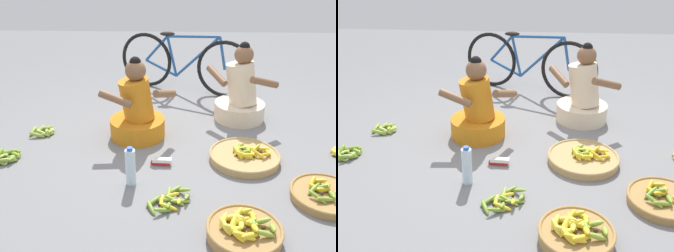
{
  "view_description": "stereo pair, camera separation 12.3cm",
  "coord_description": "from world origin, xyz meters",
  "views": [
    {
      "loc": [
        0.1,
        -2.95,
        1.69
      ],
      "look_at": [
        0.0,
        -0.2,
        0.35
      ],
      "focal_mm": 40.6,
      "sensor_mm": 36.0,
      "label": 1
    },
    {
      "loc": [
        0.22,
        -2.94,
        1.69
      ],
      "look_at": [
        0.0,
        -0.2,
        0.35
      ],
      "focal_mm": 40.6,
      "sensor_mm": 36.0,
      "label": 2
    }
  ],
  "objects": [
    {
      "name": "packet_carton_stack",
      "position": [
        -0.06,
        -0.23,
        0.03
      ],
      "size": [
        0.18,
        0.07,
        0.06
      ],
      "color": "red",
      "rests_on": "ground"
    },
    {
      "name": "loose_bananas_front_right",
      "position": [
        -1.4,
        -0.19,
        0.03
      ],
      "size": [
        0.28,
        0.25,
        0.1
      ],
      "color": "#8CAD38",
      "rests_on": "ground"
    },
    {
      "name": "ground_plane",
      "position": [
        0.0,
        0.0,
        0.0
      ],
      "size": [
        10.0,
        10.0,
        0.0
      ],
      "primitive_type": "plane",
      "color": "slate"
    },
    {
      "name": "banana_basket_mid_left",
      "position": [
        0.65,
        -0.13,
        0.04
      ],
      "size": [
        0.6,
        0.6,
        0.13
      ],
      "color": "tan",
      "rests_on": "ground"
    },
    {
      "name": "bicycle_leaning",
      "position": [
        0.13,
        1.53,
        0.36
      ],
      "size": [
        1.61,
        0.66,
        0.73
      ],
      "color": "black",
      "rests_on": "ground"
    },
    {
      "name": "loose_bananas_mid_right",
      "position": [
        -1.23,
        0.3,
        0.03
      ],
      "size": [
        0.25,
        0.21,
        0.09
      ],
      "color": "#9EB747",
      "rests_on": "ground"
    },
    {
      "name": "banana_basket_near_bicycle",
      "position": [
        0.51,
        -1.09,
        0.06
      ],
      "size": [
        0.48,
        0.48,
        0.17
      ],
      "color": "#A87F47",
      "rests_on": "ground"
    },
    {
      "name": "vendor_woman_front",
      "position": [
        -0.31,
        0.3,
        0.25
      ],
      "size": [
        0.69,
        0.52,
        0.78
      ],
      "color": "orange",
      "rests_on": "ground"
    },
    {
      "name": "vendor_woman_behind",
      "position": [
        0.71,
        0.72,
        0.26
      ],
      "size": [
        0.7,
        0.55,
        0.82
      ],
      "color": "beige",
      "rests_on": "ground"
    },
    {
      "name": "banana_basket_back_center",
      "position": [
        1.17,
        -0.66,
        0.04
      ],
      "size": [
        0.52,
        0.52,
        0.13
      ],
      "color": "#A87F47",
      "rests_on": "ground"
    },
    {
      "name": "loose_bananas_back_right",
      "position": [
        0.03,
        -0.75,
        0.03
      ],
      "size": [
        0.34,
        0.33,
        0.09
      ],
      "color": "olive",
      "rests_on": "ground"
    },
    {
      "name": "water_bottle",
      "position": [
        -0.27,
        -0.51,
        0.15
      ],
      "size": [
        0.08,
        0.08,
        0.32
      ],
      "color": "silver",
      "rests_on": "ground"
    }
  ]
}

